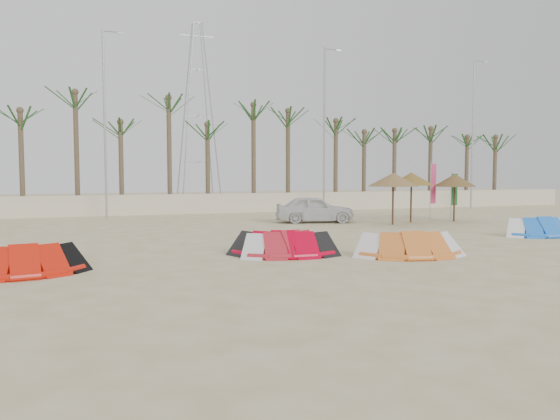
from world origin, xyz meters
name	(u,v)px	position (x,y,z in m)	size (l,w,h in m)	color
ground	(350,270)	(0.00, 0.00, 0.00)	(120.00, 120.00, 0.00)	beige
boundary_wall	(201,204)	(0.00, 22.00, 0.65)	(60.00, 0.30, 1.30)	beige
palm_line	(205,118)	(0.67, 23.50, 6.44)	(52.00, 4.00, 7.70)	brown
lamp_b	(105,120)	(-5.96, 20.00, 5.77)	(1.25, 0.14, 11.00)	#A5A8AD
lamp_c	(325,127)	(8.04, 20.00, 5.77)	(1.25, 0.14, 11.00)	#A5A8AD
lamp_d	(473,131)	(20.04, 20.00, 5.77)	(1.25, 0.14, 11.00)	#A5A8AD
pylon	(199,208)	(1.00, 28.00, 0.00)	(3.00, 3.00, 14.00)	#A5A8AD
kite_red_left	(25,258)	(-8.61, 2.45, 0.42)	(3.43, 1.97, 0.90)	red
kite_red_mid	(280,242)	(-0.89, 3.42, 0.42)	(3.90, 2.65, 0.90)	red
kite_red_right	(285,242)	(-0.76, 3.32, 0.42)	(3.36, 1.98, 0.90)	red
kite_orange	(405,243)	(2.94, 1.83, 0.42)	(3.75, 2.19, 0.90)	orange
kite_blue	(536,226)	(11.35, 4.82, 0.42)	(3.24, 1.80, 0.90)	blue
parasol_left	(393,180)	(8.03, 11.15, 2.35)	(2.65, 2.65, 2.71)	#4C331E
parasol_mid	(411,179)	(9.68, 12.01, 2.37)	(2.46, 2.46, 2.73)	#4C331E
parasol_right	(455,180)	(12.25, 11.68, 2.29)	(2.33, 2.33, 2.65)	#4C331E
flag_pink	(433,185)	(11.10, 12.04, 2.00)	(0.45, 0.11, 3.38)	#A5A8AD
flag_green	(454,191)	(12.99, 12.73, 1.66)	(0.45, 0.04, 2.81)	#A5A8AD
car	(315,209)	(4.65, 13.61, 0.73)	(1.71, 4.26, 1.45)	silver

